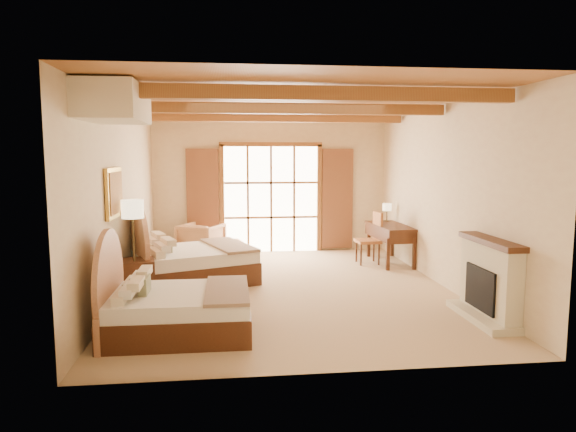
{
  "coord_description": "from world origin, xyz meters",
  "views": [
    {
      "loc": [
        -1.02,
        -8.65,
        2.33
      ],
      "look_at": [
        0.02,
        0.2,
        1.25
      ],
      "focal_mm": 32.0,
      "sensor_mm": 36.0,
      "label": 1
    }
  ],
  "objects": [
    {
      "name": "nightstand",
      "position": [
        -2.49,
        -0.39,
        0.32
      ],
      "size": [
        0.63,
        0.63,
        0.65
      ],
      "primitive_type": "cube",
      "rotation": [
        0.0,
        0.0,
        0.18
      ],
      "color": "#462514",
      "rests_on": "floor"
    },
    {
      "name": "french_doors",
      "position": [
        0.0,
        3.44,
        1.25
      ],
      "size": [
        3.95,
        0.08,
        2.6
      ],
      "color": "white",
      "rests_on": "ground"
    },
    {
      "name": "ceiling",
      "position": [
        0.0,
        0.0,
        3.2
      ],
      "size": [
        7.0,
        7.0,
        0.0
      ],
      "primitive_type": "plane",
      "rotation": [
        3.14,
        0.0,
        0.0
      ],
      "color": "#A7713A",
      "rests_on": "ground"
    },
    {
      "name": "painting",
      "position": [
        -2.7,
        -0.75,
        1.75
      ],
      "size": [
        0.06,
        0.95,
        0.75
      ],
      "color": "gold",
      "rests_on": "wall_left"
    },
    {
      "name": "armchair",
      "position": [
        -1.62,
        2.82,
        0.39
      ],
      "size": [
        1.14,
        1.15,
        0.79
      ],
      "primitive_type": "imported",
      "rotation": [
        0.0,
        0.0,
        -3.6
      ],
      "color": "tan",
      "rests_on": "floor"
    },
    {
      "name": "wall_left",
      "position": [
        -2.75,
        0.0,
        1.6
      ],
      "size": [
        0.0,
        7.0,
        7.0
      ],
      "primitive_type": "plane",
      "rotation": [
        1.57,
        0.0,
        1.57
      ],
      "color": "beige",
      "rests_on": "ground"
    },
    {
      "name": "ottoman",
      "position": [
        -1.02,
        2.67,
        0.2
      ],
      "size": [
        0.67,
        0.67,
        0.41
      ],
      "primitive_type": "cube",
      "rotation": [
        0.0,
        0.0,
        0.23
      ],
      "color": "tan",
      "rests_on": "floor"
    },
    {
      "name": "floor_lamp",
      "position": [
        -2.5,
        -0.48,
        1.37
      ],
      "size": [
        0.34,
        0.34,
        1.62
      ],
      "color": "#3C311C",
      "rests_on": "floor"
    },
    {
      "name": "desk_chair",
      "position": [
        1.96,
        1.85,
        0.34
      ],
      "size": [
        0.51,
        0.51,
        1.1
      ],
      "rotation": [
        0.0,
        0.0,
        0.06
      ],
      "color": "#B46536",
      "rests_on": "floor"
    },
    {
      "name": "desk",
      "position": [
        2.43,
        1.86,
        0.44
      ],
      "size": [
        0.74,
        1.56,
        0.82
      ],
      "rotation": [
        0.0,
        0.0,
        0.06
      ],
      "color": "#462514",
      "rests_on": "floor"
    },
    {
      "name": "wall_back",
      "position": [
        0.0,
        3.5,
        1.6
      ],
      "size": [
        5.5,
        0.0,
        5.5
      ],
      "primitive_type": "plane",
      "rotation": [
        1.57,
        0.0,
        0.0
      ],
      "color": "beige",
      "rests_on": "ground"
    },
    {
      "name": "canopy_valance",
      "position": [
        -2.4,
        -2.0,
        2.95
      ],
      "size": [
        0.7,
        1.4,
        0.45
      ],
      "primitive_type": "cube",
      "color": "beige",
      "rests_on": "ceiling"
    },
    {
      "name": "fireplace",
      "position": [
        2.6,
        -2.0,
        0.51
      ],
      "size": [
        0.46,
        1.4,
        1.16
      ],
      "color": "beige",
      "rests_on": "ground"
    },
    {
      "name": "ceiling_beams",
      "position": [
        0.0,
        0.0,
        3.08
      ],
      "size": [
        5.39,
        4.6,
        0.18
      ],
      "primitive_type": null,
      "color": "brown",
      "rests_on": "ceiling"
    },
    {
      "name": "floor",
      "position": [
        0.0,
        0.0,
        0.0
      ],
      "size": [
        7.0,
        7.0,
        0.0
      ],
      "primitive_type": "plane",
      "color": "tan",
      "rests_on": "ground"
    },
    {
      "name": "desk_lamp",
      "position": [
        2.53,
        2.46,
        1.12
      ],
      "size": [
        0.2,
        0.2,
        0.4
      ],
      "color": "#3C311C",
      "rests_on": "desk"
    },
    {
      "name": "wall_right",
      "position": [
        2.75,
        0.0,
        1.6
      ],
      "size": [
        0.0,
        7.0,
        7.0
      ],
      "primitive_type": "plane",
      "rotation": [
        1.57,
        0.0,
        -1.57
      ],
      "color": "beige",
      "rests_on": "ground"
    },
    {
      "name": "bed_near",
      "position": [
        -1.81,
        -2.08,
        0.37
      ],
      "size": [
        1.84,
        1.44,
        1.21
      ],
      "rotation": [
        0.0,
        0.0,
        -0.01
      ],
      "color": "#462514",
      "rests_on": "floor"
    },
    {
      "name": "bed_far",
      "position": [
        -1.82,
        0.63,
        0.41
      ],
      "size": [
        2.57,
        2.18,
        1.36
      ],
      "rotation": [
        0.0,
        0.0,
        0.36
      ],
      "color": "#462514",
      "rests_on": "floor"
    }
  ]
}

